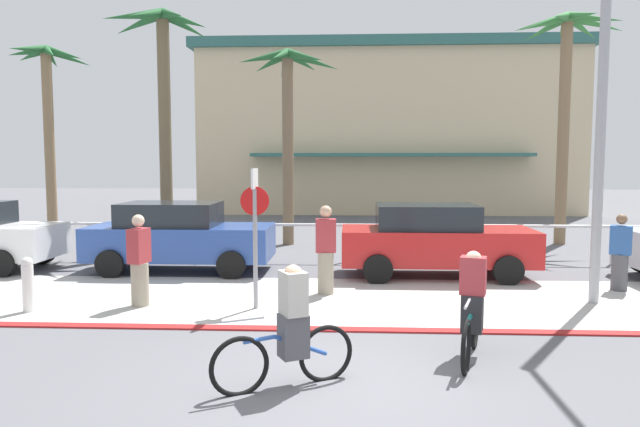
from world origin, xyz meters
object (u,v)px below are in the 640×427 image
(stop_sign_bike_lane, at_px, (255,218))
(car_red_2, at_px, (434,240))
(cyclist_teal_0, at_px, (472,307))
(pedestrian_0, at_px, (620,256))
(streetlight_curb, at_px, (609,72))
(palm_tree_3, at_px, (289,97))
(pedestrian_3, at_px, (139,264))
(palm_tree_2, at_px, (162,70))
(pedestrian_1, at_px, (326,253))
(cyclist_blue_1, at_px, (290,329))
(palm_tree_1, at_px, (48,94))
(bollard_0, at_px, (28,284))
(palm_tree_4, at_px, (566,64))
(car_blue_1, at_px, (179,236))

(stop_sign_bike_lane, relative_size, car_red_2, 0.58)
(cyclist_teal_0, relative_size, pedestrian_0, 1.09)
(streetlight_curb, bearing_deg, stop_sign_bike_lane, -175.21)
(palm_tree_3, bearing_deg, pedestrian_3, -103.08)
(palm_tree_2, height_order, palm_tree_3, palm_tree_2)
(palm_tree_2, xyz_separation_m, pedestrian_1, (5.02, -5.45, -4.48))
(palm_tree_2, bearing_deg, pedestrian_1, -47.39)
(stop_sign_bike_lane, distance_m, cyclist_teal_0, 4.28)
(palm_tree_3, distance_m, pedestrian_1, 8.21)
(cyclist_teal_0, xyz_separation_m, cyclist_blue_1, (-2.39, -1.16, 0.00))
(pedestrian_0, bearing_deg, streetlight_curb, -125.81)
(palm_tree_3, height_order, car_red_2, palm_tree_3)
(palm_tree_1, bearing_deg, bollard_0, -64.44)
(palm_tree_3, relative_size, pedestrian_3, 3.63)
(palm_tree_4, relative_size, pedestrian_3, 4.30)
(car_red_2, distance_m, pedestrian_1, 3.15)
(palm_tree_1, relative_size, car_red_2, 1.55)
(streetlight_curb, distance_m, palm_tree_4, 8.71)
(palm_tree_1, bearing_deg, car_blue_1, -45.30)
(bollard_0, bearing_deg, car_blue_1, 68.80)
(car_blue_1, bearing_deg, cyclist_blue_1, -64.21)
(cyclist_blue_1, distance_m, pedestrian_1, 4.83)
(pedestrian_3, bearing_deg, pedestrian_1, 18.80)
(palm_tree_4, height_order, pedestrian_1, palm_tree_4)
(palm_tree_1, bearing_deg, stop_sign_bike_lane, -48.42)
(palm_tree_4, bearing_deg, pedestrian_0, -100.07)
(bollard_0, height_order, pedestrian_0, pedestrian_0)
(palm_tree_3, distance_m, cyclist_blue_1, 12.63)
(palm_tree_3, xyz_separation_m, pedestrian_1, (1.48, -7.09, -3.87))
(palm_tree_1, xyz_separation_m, car_blue_1, (6.68, -6.75, -4.21))
(cyclist_teal_0, distance_m, cyclist_blue_1, 2.66)
(bollard_0, height_order, streetlight_curb, streetlight_curb)
(streetlight_curb, relative_size, cyclist_blue_1, 4.56)
(palm_tree_1, bearing_deg, pedestrian_1, -41.20)
(cyclist_teal_0, bearing_deg, car_blue_1, 134.32)
(stop_sign_bike_lane, height_order, palm_tree_1, palm_tree_1)
(streetlight_curb, height_order, palm_tree_2, streetlight_curb)
(stop_sign_bike_lane, distance_m, car_blue_1, 4.39)
(pedestrian_0, relative_size, pedestrian_1, 0.89)
(streetlight_curb, bearing_deg, bollard_0, -174.66)
(stop_sign_bike_lane, bearing_deg, pedestrian_0, 14.30)
(car_blue_1, distance_m, pedestrian_1, 4.35)
(cyclist_blue_1, distance_m, pedestrian_3, 4.84)
(streetlight_curb, relative_size, palm_tree_4, 1.02)
(palm_tree_1, relative_size, cyclist_teal_0, 3.89)
(cyclist_blue_1, bearing_deg, palm_tree_2, 114.98)
(streetlight_curb, distance_m, pedestrian_1, 6.19)
(palm_tree_1, relative_size, car_blue_1, 1.55)
(palm_tree_1, distance_m, palm_tree_4, 17.74)
(palm_tree_1, distance_m, palm_tree_2, 6.46)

